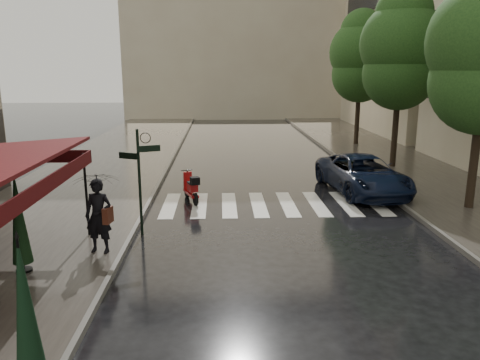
{
  "coord_description": "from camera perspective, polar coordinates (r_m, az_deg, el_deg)",
  "views": [
    {
      "loc": [
        1.11,
        -10.03,
        4.7
      ],
      "look_at": [
        1.7,
        3.92,
        1.4
      ],
      "focal_mm": 35.0,
      "sensor_mm": 36.0,
      "label": 1
    }
  ],
  "objects": [
    {
      "name": "crosswalk",
      "position": [
        16.81,
        4.05,
        -2.95
      ],
      "size": [
        7.85,
        3.2,
        0.01
      ],
      "color": "silver",
      "rests_on": "ground"
    },
    {
      "name": "signpost",
      "position": [
        13.54,
        -12.16,
        0.76
      ],
      "size": [
        1.17,
        0.29,
        3.1
      ],
      "color": "black",
      "rests_on": "ground"
    },
    {
      "name": "scooter",
      "position": [
        17.07,
        -5.94,
        -1.03
      ],
      "size": [
        0.75,
        1.57,
        1.07
      ],
      "rotation": [
        0.0,
        0.0,
        0.33
      ],
      "color": "black",
      "rests_on": "ground"
    },
    {
      "name": "parasol_back",
      "position": [
        11.79,
        -25.4,
        -4.19
      ],
      "size": [
        0.45,
        0.45,
        2.42
      ],
      "color": "black",
      "rests_on": "sidewalk_near"
    },
    {
      "name": "parasol_front",
      "position": [
        7.43,
        -24.72,
        -14.17
      ],
      "size": [
        0.43,
        0.43,
        2.43
      ],
      "color": "black",
      "rests_on": "sidewalk_near"
    },
    {
      "name": "haussmann_far",
      "position": [
        39.44,
        21.8,
        19.03
      ],
      "size": [
        8.0,
        16.0,
        18.5
      ],
      "primitive_type": "cube",
      "color": "tan",
      "rests_on": "ground"
    },
    {
      "name": "ground",
      "position": [
        11.13,
        -8.08,
        -11.82
      ],
      "size": [
        120.0,
        120.0,
        0.0
      ],
      "primitive_type": "plane",
      "color": "black",
      "rests_on": "ground"
    },
    {
      "name": "curb_far",
      "position": [
        23.39,
        13.35,
        1.53
      ],
      "size": [
        0.12,
        60.0,
        0.16
      ],
      "primitive_type": "cube",
      "color": "#595651",
      "rests_on": "ground"
    },
    {
      "name": "curb_near",
      "position": [
        22.66,
        -8.87,
        1.36
      ],
      "size": [
        0.12,
        60.0,
        0.16
      ],
      "primitive_type": "cube",
      "color": "#595651",
      "rests_on": "ground"
    },
    {
      "name": "tree_mid",
      "position": [
        23.59,
        19.06,
        14.77
      ],
      "size": [
        3.8,
        3.8,
        8.34
      ],
      "color": "black",
      "rests_on": "sidewalk_far"
    },
    {
      "name": "pedestrian_with_umbrella",
      "position": [
        12.22,
        -17.08,
        -0.84
      ],
      "size": [
        1.34,
        1.36,
        2.59
      ],
      "rotation": [
        0.0,
        0.0,
        -0.19
      ],
      "color": "black",
      "rests_on": "sidewalk_near"
    },
    {
      "name": "tree_far",
      "position": [
        30.29,
        14.51,
        14.32
      ],
      "size": [
        3.8,
        3.8,
        8.16
      ],
      "color": "black",
      "rests_on": "sidewalk_far"
    },
    {
      "name": "sidewalk_near",
      "position": [
        23.2,
        -16.37,
        1.22
      ],
      "size": [
        6.0,
        60.0,
        0.12
      ],
      "primitive_type": "cube",
      "color": "#38332D",
      "rests_on": "ground"
    },
    {
      "name": "sidewalk_far",
      "position": [
        24.3,
        19.72,
        1.5
      ],
      "size": [
        5.5,
        60.0,
        0.12
      ],
      "primitive_type": "cube",
      "color": "#38332D",
      "rests_on": "ground"
    },
    {
      "name": "backdrop_building",
      "position": [
        48.36,
        -0.19,
        19.59
      ],
      "size": [
        22.0,
        6.0,
        20.0
      ],
      "primitive_type": "cube",
      "color": "tan",
      "rests_on": "ground"
    },
    {
      "name": "parked_car",
      "position": [
        18.87,
        14.72,
        0.67
      ],
      "size": [
        3.01,
        5.42,
        1.44
      ],
      "primitive_type": "imported",
      "rotation": [
        0.0,
        0.0,
        0.13
      ],
      "color": "black",
      "rests_on": "ground"
    }
  ]
}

